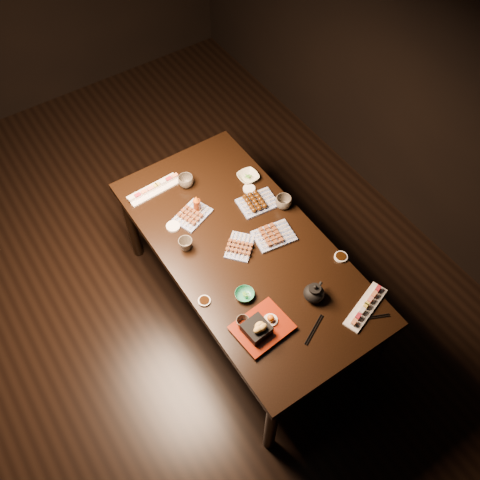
# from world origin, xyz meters

# --- Properties ---
(ground) EXTENTS (5.00, 5.00, 0.00)m
(ground) POSITION_xyz_m (0.00, 0.00, 0.00)
(ground) COLOR black
(ground) RESTS_ON ground
(dining_table) EXTENTS (1.03, 1.86, 0.75)m
(dining_table) POSITION_xyz_m (0.47, -0.37, 0.38)
(dining_table) COLOR black
(dining_table) RESTS_ON ground
(sushi_platter_near) EXTENTS (0.34, 0.19, 0.04)m
(sushi_platter_near) POSITION_xyz_m (0.79, -1.07, 0.77)
(sushi_platter_near) COLOR white
(sushi_platter_near) RESTS_ON dining_table
(sushi_platter_far) EXTENTS (0.36, 0.12, 0.04)m
(sushi_platter_far) POSITION_xyz_m (0.24, 0.32, 0.77)
(sushi_platter_far) COLOR white
(sushi_platter_far) RESTS_ON dining_table
(yakitori_plate_center) EXTENTS (0.24, 0.24, 0.05)m
(yakitori_plate_center) POSITION_xyz_m (0.45, -0.36, 0.78)
(yakitori_plate_center) COLOR #828EB6
(yakitori_plate_center) RESTS_ON dining_table
(yakitori_plate_right) EXTENTS (0.26, 0.20, 0.06)m
(yakitori_plate_right) POSITION_xyz_m (0.66, -0.40, 0.78)
(yakitori_plate_right) COLOR #828EB6
(yakitori_plate_right) RESTS_ON dining_table
(yakitori_plate_left) EXTENTS (0.26, 0.23, 0.06)m
(yakitori_plate_left) POSITION_xyz_m (0.34, 0.00, 0.78)
(yakitori_plate_left) COLOR #828EB6
(yakitori_plate_left) RESTS_ON dining_table
(tsukune_plate) EXTENTS (0.25, 0.20, 0.06)m
(tsukune_plate) POSITION_xyz_m (0.73, -0.14, 0.78)
(tsukune_plate) COLOR #828EB6
(tsukune_plate) RESTS_ON dining_table
(edamame_bowl_green) EXTENTS (0.11, 0.11, 0.03)m
(edamame_bowl_green) POSITION_xyz_m (0.29, -0.64, 0.77)
(edamame_bowl_green) COLOR #2D8A65
(edamame_bowl_green) RESTS_ON dining_table
(edamame_bowl_cream) EXTENTS (0.14, 0.14, 0.03)m
(edamame_bowl_cream) POSITION_xyz_m (0.80, 0.07, 0.77)
(edamame_bowl_cream) COLOR beige
(edamame_bowl_cream) RESTS_ON dining_table
(tempura_tray) EXTENTS (0.31, 0.26, 0.11)m
(tempura_tray) POSITION_xyz_m (0.25, -0.86, 0.80)
(tempura_tray) COLOR black
(tempura_tray) RESTS_ON dining_table
(teacup_near_left) EXTENTS (0.10, 0.10, 0.07)m
(teacup_near_left) POSITION_xyz_m (0.18, -0.79, 0.78)
(teacup_near_left) COLOR #4E463B
(teacup_near_left) RESTS_ON dining_table
(teacup_mid_right) EXTENTS (0.11, 0.11, 0.08)m
(teacup_mid_right) POSITION_xyz_m (0.85, -0.25, 0.79)
(teacup_mid_right) COLOR #4E463B
(teacup_mid_right) RESTS_ON dining_table
(teacup_far_left) EXTENTS (0.10, 0.10, 0.08)m
(teacup_far_left) POSITION_xyz_m (0.18, -0.18, 0.79)
(teacup_far_left) COLOR #4E463B
(teacup_far_left) RESTS_ON dining_table
(teacup_far_right) EXTENTS (0.12, 0.12, 0.08)m
(teacup_far_right) POSITION_xyz_m (0.43, 0.24, 0.79)
(teacup_far_right) COLOR #4E463B
(teacup_far_right) RESTS_ON dining_table
(teapot) EXTENTS (0.18, 0.18, 0.12)m
(teapot) POSITION_xyz_m (0.60, -0.86, 0.81)
(teapot) COLOR black
(teapot) RESTS_ON dining_table
(condiment_bottle) EXTENTS (0.05, 0.05, 0.14)m
(condiment_bottle) POSITION_xyz_m (0.38, 0.02, 0.82)
(condiment_bottle) COLOR maroon
(condiment_bottle) RESTS_ON dining_table
(sauce_dish_west) EXTENTS (0.08, 0.08, 0.01)m
(sauce_dish_west) POSITION_xyz_m (0.08, -0.55, 0.76)
(sauce_dish_west) COLOR white
(sauce_dish_west) RESTS_ON dining_table
(sauce_dish_east) EXTENTS (0.09, 0.09, 0.01)m
(sauce_dish_east) POSITION_xyz_m (0.75, -0.01, 0.76)
(sauce_dish_east) COLOR white
(sauce_dish_east) RESTS_ON dining_table
(sauce_dish_se) EXTENTS (0.10, 0.10, 0.01)m
(sauce_dish_se) POSITION_xyz_m (0.90, -0.74, 0.76)
(sauce_dish_se) COLOR white
(sauce_dish_se) RESTS_ON dining_table
(sauce_dish_nw) EXTENTS (0.09, 0.09, 0.02)m
(sauce_dish_nw) POSITION_xyz_m (0.20, -0.01, 0.76)
(sauce_dish_nw) COLOR white
(sauce_dish_nw) RESTS_ON dining_table
(chopsticks_near) EXTENTS (0.19, 0.10, 0.01)m
(chopsticks_near) POSITION_xyz_m (0.48, -1.02, 0.75)
(chopsticks_near) COLOR black
(chopsticks_near) RESTS_ON dining_table
(chopsticks_se) EXTENTS (0.19, 0.10, 0.01)m
(chopsticks_se) POSITION_xyz_m (0.78, -1.13, 0.75)
(chopsticks_se) COLOR black
(chopsticks_se) RESTS_ON dining_table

